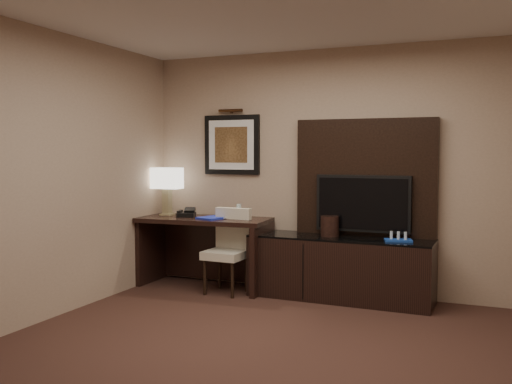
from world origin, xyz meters
The scene contains 17 objects.
floor centered at (0.00, 0.00, -0.01)m, with size 4.50×5.00×0.01m, color #341D17.
wall_back centered at (0.00, 2.50, 1.35)m, with size 4.50×0.01×2.70m, color tan.
wall_left centered at (-2.25, 0.00, 1.35)m, with size 0.01×5.00×2.70m, color tan.
desk centered at (-1.50, 2.15, 0.40)m, with size 1.51×0.65×0.81m, color black.
credenza centered at (0.09, 2.20, 0.33)m, with size 1.94×0.54×0.67m, color black.
tv_wall_panel centered at (0.30, 2.44, 1.27)m, with size 1.50×0.12×1.30m, color black.
tv centered at (0.30, 2.34, 1.02)m, with size 1.00×0.08×0.60m, color black.
artwork centered at (-1.30, 2.48, 1.65)m, with size 0.70×0.04×0.70m, color black.
picture_light centered at (-1.30, 2.44, 2.05)m, with size 0.04×0.04×0.30m, color #402614.
desk_chair centered at (-1.14, 1.97, 0.44)m, with size 0.42×0.49×0.89m, color beige, non-canonical shape.
table_lamp centered at (-2.04, 2.22, 1.08)m, with size 0.33×0.19×0.54m, color #96875D, non-canonical shape.
desk_phone centered at (-1.74, 2.15, 0.86)m, with size 0.20×0.18×0.10m, color black, non-canonical shape.
blue_folder centered at (-1.36, 2.11, 0.82)m, with size 0.25×0.34×0.02m, color #1A29AC.
book centered at (-1.37, 2.14, 0.91)m, with size 0.15×0.02×0.20m, color #A08F7D.
water_bottle centered at (-1.09, 2.22, 0.89)m, with size 0.06×0.06×0.17m, color #A8BABF.
ice_bucket centered at (-0.03, 2.22, 0.78)m, with size 0.20×0.20×0.22m, color black.
minibar_tray centered at (0.70, 2.15, 0.72)m, with size 0.27×0.16×0.10m, color #18409E, non-canonical shape.
Camera 1 is at (1.57, -3.65, 1.56)m, focal length 40.00 mm.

